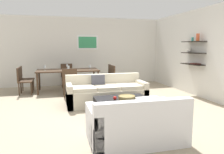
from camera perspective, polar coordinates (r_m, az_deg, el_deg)
The scene contains 19 objects.
ground_plane at distance 5.61m, azimuth -1.05°, elevation -7.94°, with size 18.00×18.00×0.00m, color tan.
back_wall_unit at distance 8.92m, azimuth -4.55°, elevation 6.82°, with size 8.40×0.09×2.70m.
right_wall_shelf_unit at distance 7.25m, azimuth 21.79°, elevation 5.95°, with size 0.34×8.20×2.70m.
sofa_beige at distance 5.86m, azimuth -1.62°, elevation -4.30°, with size 2.12×0.90×0.78m.
loveseat_white at distance 3.60m, azimuth 6.45°, elevation -12.41°, with size 1.52×0.90×0.78m.
coffee_table at distance 4.84m, azimuth 3.15°, elevation -8.24°, with size 1.21×1.07×0.38m.
decorative_bowl at distance 4.84m, azimuth 3.95°, elevation -5.39°, with size 0.38×0.38×0.08m.
apple_on_coffee_table at distance 4.78m, azimuth 0.76°, elevation -5.59°, with size 0.08×0.08×0.08m, color red.
dining_table at distance 7.63m, azimuth -11.62°, elevation 1.45°, with size 2.10×0.97×0.75m.
dining_chair_right_near at distance 7.65m, azimuth -0.54°, elevation 0.24°, with size 0.44×0.44×0.88m.
dining_chair_left_far at distance 7.93m, azimuth -22.22°, elevation -0.08°, with size 0.44×0.44×0.88m.
dining_chair_head at distance 8.54m, azimuth -11.90°, elevation 0.89°, with size 0.44×0.44×0.88m.
dining_chair_right_far at distance 8.07m, azimuth -1.29°, elevation 0.66°, with size 0.44×0.44×0.88m.
dining_chair_foot at distance 6.77m, azimuth -11.17°, elevation -0.94°, with size 0.44×0.44×0.88m.
dining_chair_left_near at distance 7.50m, azimuth -22.65°, elevation -0.54°, with size 0.44×0.44×0.88m.
wine_glass_foot at distance 7.19m, azimuth -11.48°, elevation 2.53°, with size 0.07×0.07×0.18m.
wine_glass_head at distance 8.04m, azimuth -11.81°, elevation 3.00°, with size 0.06×0.06×0.16m.
wine_glass_right_near at distance 7.57m, azimuth -5.90°, elevation 2.79°, with size 0.08×0.08×0.15m.
wine_glass_left_near at distance 7.49m, azimuth -17.37°, elevation 2.57°, with size 0.06×0.06×0.18m.
Camera 1 is at (-1.26, -5.25, 1.55)m, focal length 34.48 mm.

